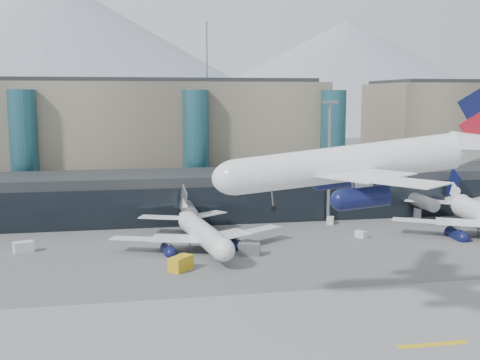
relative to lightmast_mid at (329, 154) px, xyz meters
name	(u,v)px	position (x,y,z in m)	size (l,w,h in m)	color
ground	(226,309)	(-30.00, -48.00, -14.42)	(900.00, 900.00, 0.00)	#515154
runway_strip	(250,360)	(-30.00, -63.00, -14.40)	(400.00, 40.00, 0.04)	slate
runway_markings	(250,360)	(-30.00, -63.00, -14.37)	(128.00, 1.00, 0.02)	gold
concourse	(182,196)	(-30.02, 9.73, -9.45)	(170.00, 27.00, 10.00)	black
terminal_main	(74,139)	(-55.00, 42.00, 1.03)	(130.00, 30.00, 31.00)	gray
teal_towers	(112,149)	(-44.99, 26.01, -0.41)	(116.40, 19.40, 46.00)	#235664
mountain_ridge	(162,69)	(-14.03, 332.00, 31.33)	(910.00, 400.00, 110.00)	gray
lightmast_mid	(329,154)	(0.00, 0.00, 0.00)	(3.00, 1.20, 25.60)	slate
hero_jet	(377,152)	(-12.93, -53.50, 5.65)	(37.48, 37.21, 12.13)	silver
jet_parked_mid	(199,224)	(-29.49, -15.67, -10.40)	(32.69, 32.72, 10.62)	silver
veh_a	(24,247)	(-59.49, -14.13, -13.50)	(3.27, 1.84, 1.84)	silver
veh_c	(249,249)	(-21.89, -23.19, -13.42)	(3.61, 1.90, 2.01)	#525257
veh_d	(330,220)	(-0.15, -2.00, -13.70)	(2.50, 1.34, 1.43)	silver
veh_g	(361,234)	(1.43, -14.86, -13.79)	(2.14, 1.25, 1.25)	silver
veh_h	(181,263)	(-34.02, -30.00, -13.31)	(4.00, 2.10, 2.21)	gold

